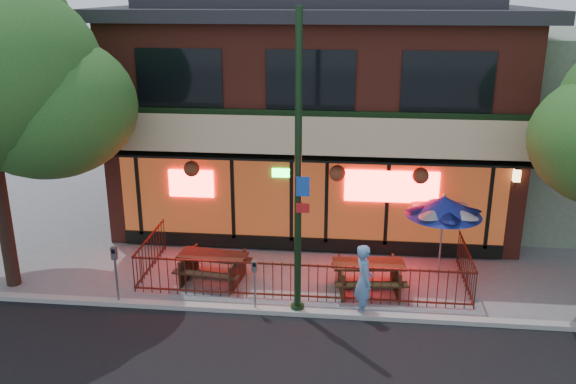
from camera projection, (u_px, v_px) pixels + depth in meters
The scene contains 11 objects.
ground at pixel (299, 304), 14.87m from camera, with size 80.00×80.00×0.00m, color gray.
curb at pixel (297, 312), 14.38m from camera, with size 80.00×0.25×0.12m, color #999993.
restaurant_building at pixel (318, 90), 20.28m from camera, with size 12.96×9.49×8.05m.
patio_fence at pixel (301, 272), 15.15m from camera, with size 8.44×2.62×1.00m.
street_light at pixel (298, 187), 13.50m from camera, with size 0.43×0.32×7.00m.
picnic_table_left at pixel (213, 263), 15.93m from camera, with size 1.91×1.56×0.75m.
picnic_table_right at pixel (369, 272), 15.39m from camera, with size 1.93×1.55×0.77m.
patio_umbrella at pixel (444, 206), 15.85m from camera, with size 2.00×2.00×2.28m.
pedestrian at pixel (364, 281), 14.11m from camera, with size 0.65×0.43×1.79m, color #5E8BBC.
parking_meter_near at pixel (255, 278), 14.24m from camera, with size 0.13×0.12×1.32m.
parking_meter_far at pixel (115, 266), 14.53m from camera, with size 0.14×0.12×1.52m.
Camera 1 is at (1.13, -13.20, 7.30)m, focal length 38.00 mm.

